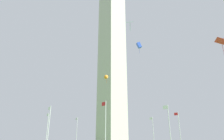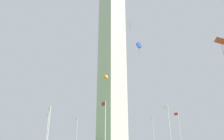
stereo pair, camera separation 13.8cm
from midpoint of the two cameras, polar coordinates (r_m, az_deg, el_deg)
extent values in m
cube|color=#B7B2A8|center=(52.98, 0.07, 2.41)|extent=(5.52, 5.52, 44.18)
cylinder|color=silver|center=(62.20, -10.08, -17.30)|extent=(0.14, 0.14, 8.66)
cube|color=white|center=(62.90, -10.14, -13.77)|extent=(1.00, 0.03, 0.64)
cylinder|color=silver|center=(52.84, -18.21, -16.40)|extent=(0.14, 0.14, 8.66)
cube|color=white|center=(53.61, -18.01, -12.27)|extent=(1.00, 0.03, 0.64)
cylinder|color=silver|center=(40.65, -17.81, -15.89)|extent=(0.14, 0.14, 8.66)
cube|color=white|center=(41.49, -17.58, -10.55)|extent=(1.00, 0.03, 0.64)
cylinder|color=silver|center=(33.43, -1.85, -16.23)|extent=(0.14, 0.14, 8.66)
cube|color=red|center=(34.27, -2.37, -9.77)|extent=(1.00, 0.03, 0.64)
cylinder|color=silver|center=(38.74, 16.42, -15.90)|extent=(0.14, 0.14, 8.66)
cube|color=white|center=(39.41, 15.22, -10.36)|extent=(1.00, 0.03, 0.64)
cylinder|color=silver|center=(50.78, 19.13, -16.23)|extent=(0.14, 0.14, 8.66)
cube|color=red|center=(51.34, 18.12, -11.99)|extent=(1.00, 0.03, 0.64)
cylinder|color=silver|center=(60.98, 11.98, -17.16)|extent=(0.14, 0.14, 8.66)
cube|color=white|center=(61.54, 11.31, -13.59)|extent=(1.00, 0.03, 0.64)
cylinder|color=silver|center=(65.21, 1.08, -17.65)|extent=(0.14, 0.14, 8.66)
cube|color=red|center=(65.84, 0.73, -14.28)|extent=(1.00, 0.03, 0.64)
cube|color=green|center=(36.38, 5.25, 13.66)|extent=(1.66, 1.64, 0.71)
cylinder|color=#208035|center=(35.84, 5.30, 12.30)|extent=(0.04, 0.04, 1.52)
cube|color=red|center=(29.41, 29.14, 7.34)|extent=(1.92, 1.95, 0.65)
cylinder|color=maroon|center=(28.96, 29.50, 5.27)|extent=(0.04, 0.04, 1.74)
cone|color=orange|center=(37.90, -1.46, -2.23)|extent=(1.28, 1.08, 1.13)
cylinder|color=#A75C15|center=(37.70, -1.47, -3.22)|extent=(0.04, 0.04, 1.02)
cube|color=blue|center=(39.77, 7.87, 7.13)|extent=(1.08, 1.19, 1.27)
cylinder|color=#233C9D|center=(39.34, 7.93, 5.83)|extent=(0.04, 0.04, 1.49)
camera|label=1|loc=(0.07, -89.92, -0.03)|focal=31.59mm
camera|label=2|loc=(0.07, 90.08, 0.03)|focal=31.59mm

